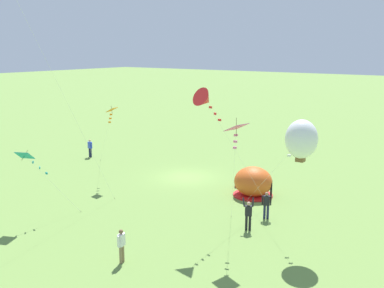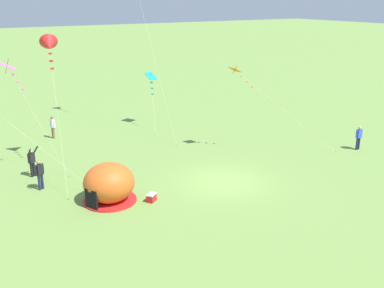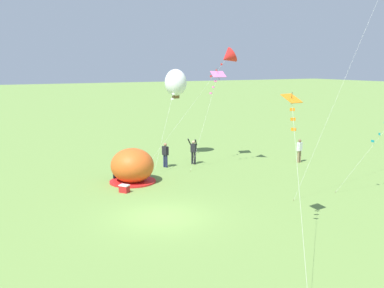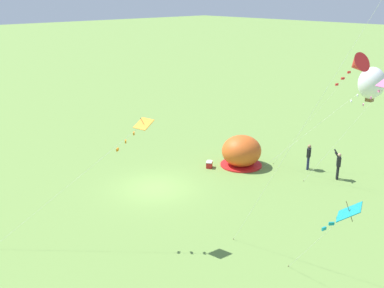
{
  "view_description": "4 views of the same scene",
  "coord_description": "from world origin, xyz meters",
  "px_view_note": "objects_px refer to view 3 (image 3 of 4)",
  "views": [
    {
      "loc": [
        -20.66,
        28.3,
        10.32
      ],
      "look_at": [
        -1.8,
        1.74,
        3.29
      ],
      "focal_mm": 42.0,
      "sensor_mm": 36.0,
      "label": 1
    },
    {
      "loc": [
        -14.17,
        -19.74,
        10.31
      ],
      "look_at": [
        -0.63,
        2.43,
        1.76
      ],
      "focal_mm": 42.0,
      "sensor_mm": 36.0,
      "label": 2
    },
    {
      "loc": [
        18.52,
        -8.27,
        7.11
      ],
      "look_at": [
        -1.46,
        2.39,
        3.06
      ],
      "focal_mm": 42.0,
      "sensor_mm": 36.0,
      "label": 3
    },
    {
      "loc": [
        15.12,
        19.59,
        11.15
      ],
      "look_at": [
        0.96,
        4.28,
        4.08
      ],
      "focal_mm": 42.0,
      "sensor_mm": 36.0,
      "label": 4
    }
  ],
  "objects_px": {
    "person_near_tent": "(165,154)",
    "cooler_box": "(124,189)",
    "kite_red": "(228,57)",
    "popup_tent": "(132,166)",
    "kite_orange": "(292,106)",
    "kite_white": "(176,83)",
    "person_strolling": "(299,150)",
    "kite_pink": "(217,77)",
    "person_arms_raised": "(193,151)"
  },
  "relations": [
    {
      "from": "person_near_tent",
      "to": "kite_white",
      "type": "height_order",
      "value": "kite_white"
    },
    {
      "from": "kite_pink",
      "to": "kite_white",
      "type": "height_order",
      "value": "kite_pink"
    },
    {
      "from": "person_strolling",
      "to": "kite_white",
      "type": "height_order",
      "value": "kite_white"
    },
    {
      "from": "kite_pink",
      "to": "cooler_box",
      "type": "bearing_deg",
      "value": -61.78
    },
    {
      "from": "person_arms_raised",
      "to": "person_near_tent",
      "type": "xyz_separation_m",
      "value": [
        -0.07,
        -2.19,
        -0.03
      ]
    },
    {
      "from": "person_strolling",
      "to": "kite_orange",
      "type": "height_order",
      "value": "kite_orange"
    },
    {
      "from": "person_near_tent",
      "to": "kite_red",
      "type": "distance_m",
      "value": 7.83
    },
    {
      "from": "kite_orange",
      "to": "person_arms_raised",
      "type": "bearing_deg",
      "value": 169.16
    },
    {
      "from": "popup_tent",
      "to": "cooler_box",
      "type": "distance_m",
      "value": 2.34
    },
    {
      "from": "kite_orange",
      "to": "kite_pink",
      "type": "height_order",
      "value": "kite_pink"
    },
    {
      "from": "person_near_tent",
      "to": "kite_white",
      "type": "xyz_separation_m",
      "value": [
        -2.89,
        2.25,
        4.75
      ]
    },
    {
      "from": "popup_tent",
      "to": "person_strolling",
      "type": "distance_m",
      "value": 12.76
    },
    {
      "from": "popup_tent",
      "to": "person_strolling",
      "type": "height_order",
      "value": "popup_tent"
    },
    {
      "from": "person_near_tent",
      "to": "person_arms_raised",
      "type": "bearing_deg",
      "value": 88.25
    },
    {
      "from": "kite_red",
      "to": "kite_white",
      "type": "relative_size",
      "value": 1.22
    },
    {
      "from": "person_strolling",
      "to": "kite_red",
      "type": "height_order",
      "value": "kite_red"
    },
    {
      "from": "popup_tent",
      "to": "kite_pink",
      "type": "bearing_deg",
      "value": 110.74
    },
    {
      "from": "cooler_box",
      "to": "person_near_tent",
      "type": "xyz_separation_m",
      "value": [
        -4.58,
        4.65,
        0.74
      ]
    },
    {
      "from": "person_arms_raised",
      "to": "person_near_tent",
      "type": "distance_m",
      "value": 2.19
    },
    {
      "from": "popup_tent",
      "to": "kite_white",
      "type": "bearing_deg",
      "value": 134.55
    },
    {
      "from": "cooler_box",
      "to": "kite_white",
      "type": "height_order",
      "value": "kite_white"
    },
    {
      "from": "person_arms_raised",
      "to": "person_strolling",
      "type": "height_order",
      "value": "person_arms_raised"
    },
    {
      "from": "person_strolling",
      "to": "kite_white",
      "type": "relative_size",
      "value": 0.26
    },
    {
      "from": "person_arms_raised",
      "to": "kite_red",
      "type": "height_order",
      "value": "kite_red"
    },
    {
      "from": "cooler_box",
      "to": "kite_pink",
      "type": "bearing_deg",
      "value": 118.22
    },
    {
      "from": "cooler_box",
      "to": "kite_white",
      "type": "distance_m",
      "value": 11.56
    },
    {
      "from": "person_arms_raised",
      "to": "person_strolling",
      "type": "bearing_deg",
      "value": 66.27
    },
    {
      "from": "person_arms_raised",
      "to": "kite_white",
      "type": "distance_m",
      "value": 5.57
    },
    {
      "from": "person_arms_raised",
      "to": "kite_orange",
      "type": "relative_size",
      "value": 0.3
    },
    {
      "from": "person_arms_raised",
      "to": "person_strolling",
      "type": "xyz_separation_m",
      "value": [
        3.12,
        7.1,
        -0.03
      ]
    },
    {
      "from": "cooler_box",
      "to": "kite_orange",
      "type": "height_order",
      "value": "kite_orange"
    },
    {
      "from": "kite_white",
      "to": "kite_orange",
      "type": "bearing_deg",
      "value": -9.12
    },
    {
      "from": "person_arms_raised",
      "to": "kite_pink",
      "type": "relative_size",
      "value": 0.28
    },
    {
      "from": "person_near_tent",
      "to": "cooler_box",
      "type": "bearing_deg",
      "value": -45.41
    },
    {
      "from": "kite_white",
      "to": "person_near_tent",
      "type": "bearing_deg",
      "value": -37.83
    },
    {
      "from": "popup_tent",
      "to": "kite_orange",
      "type": "height_order",
      "value": "kite_orange"
    },
    {
      "from": "kite_pink",
      "to": "person_strolling",
      "type": "bearing_deg",
      "value": 55.9
    },
    {
      "from": "person_strolling",
      "to": "kite_white",
      "type": "distance_m",
      "value": 10.45
    },
    {
      "from": "popup_tent",
      "to": "person_near_tent",
      "type": "height_order",
      "value": "popup_tent"
    },
    {
      "from": "kite_red",
      "to": "kite_pink",
      "type": "distance_m",
      "value": 2.76
    },
    {
      "from": "person_arms_raised",
      "to": "kite_white",
      "type": "bearing_deg",
      "value": 178.82
    },
    {
      "from": "cooler_box",
      "to": "kite_red",
      "type": "bearing_deg",
      "value": 106.53
    },
    {
      "from": "popup_tent",
      "to": "kite_orange",
      "type": "xyz_separation_m",
      "value": [
        10.73,
        3.08,
        4.39
      ]
    },
    {
      "from": "person_near_tent",
      "to": "kite_pink",
      "type": "relative_size",
      "value": 0.25
    },
    {
      "from": "person_near_tent",
      "to": "kite_red",
      "type": "xyz_separation_m",
      "value": [
        2.11,
        3.67,
        6.58
      ]
    },
    {
      "from": "person_arms_raised",
      "to": "kite_red",
      "type": "distance_m",
      "value": 7.02
    },
    {
      "from": "cooler_box",
      "to": "kite_pink",
      "type": "height_order",
      "value": "kite_pink"
    },
    {
      "from": "person_strolling",
      "to": "kite_white",
      "type": "xyz_separation_m",
      "value": [
        -6.08,
        -7.04,
        4.75
      ]
    },
    {
      "from": "person_strolling",
      "to": "kite_red",
      "type": "relative_size",
      "value": 0.21
    },
    {
      "from": "popup_tent",
      "to": "kite_white",
      "type": "height_order",
      "value": "kite_white"
    }
  ]
}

